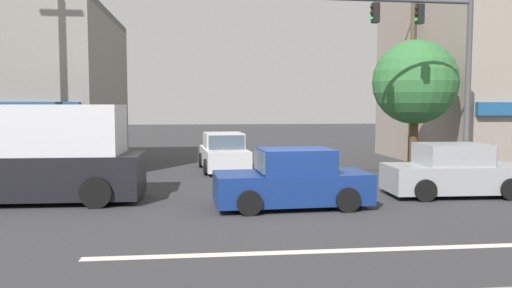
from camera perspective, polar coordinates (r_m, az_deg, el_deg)
ground_plane at (r=12.95m, az=4.29°, el=-7.73°), size 120.00×120.00×0.00m
lane_marking_stripe at (r=9.64m, az=8.22°, el=-12.01°), size 9.00×0.24×0.01m
street_tree at (r=19.73m, az=17.70°, el=6.71°), size 3.15×3.15×5.18m
utility_pole_far_right at (r=24.13m, az=17.40°, el=7.76°), size 1.40×0.22×8.13m
traffic_light_mast at (r=16.89m, az=20.28°, el=9.08°), size 4.89×0.31×6.20m
sedan_crossing_center at (r=13.40m, az=4.17°, el=-4.23°), size 4.18×2.05×1.58m
sedan_parked_curbside at (r=20.96m, az=-3.71°, el=-1.10°), size 2.12×4.22×1.58m
sedan_approaching_near at (r=16.21m, az=21.69°, el=-3.03°), size 4.15×1.97×1.58m
box_truck_waiting_far at (r=15.21m, az=-22.68°, el=-1.48°), size 5.64×2.34×2.75m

